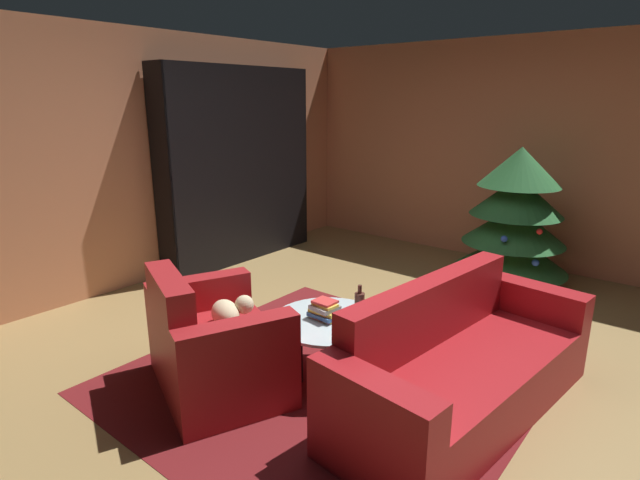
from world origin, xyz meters
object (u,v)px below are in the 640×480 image
object	(u,v)px
couch_red	(460,369)
coffee_table	(329,324)
armchair_red	(214,346)
bottle_on_table	(359,304)
bookshelf_unit	(246,168)
book_stack_on_table	(325,310)
decorated_tree	(515,218)

from	to	relation	value
couch_red	coffee_table	world-z (taller)	couch_red
couch_red	coffee_table	size ratio (longest dim) A/B	2.60
armchair_red	coffee_table	size ratio (longest dim) A/B	1.55
armchair_red	bottle_on_table	xyz separation A→B (m)	(0.64, 0.78, 0.22)
bookshelf_unit	book_stack_on_table	xyz separation A→B (m)	(2.50, -1.61, -0.61)
bookshelf_unit	coffee_table	xyz separation A→B (m)	(2.53, -1.60, -0.70)
coffee_table	book_stack_on_table	xyz separation A→B (m)	(-0.03, -0.01, 0.10)
armchair_red	coffee_table	distance (m)	0.80
book_stack_on_table	bottle_on_table	world-z (taller)	bottle_on_table
coffee_table	bookshelf_unit	bearing A→B (deg)	147.66
decorated_tree	couch_red	bearing A→B (deg)	-77.83
couch_red	bottle_on_table	distance (m)	0.79
book_stack_on_table	decorated_tree	xyz separation A→B (m)	(0.39, 2.64, 0.23)
book_stack_on_table	bottle_on_table	xyz separation A→B (m)	(0.16, 0.18, 0.03)
armchair_red	book_stack_on_table	world-z (taller)	armchair_red
couch_red	book_stack_on_table	bearing A→B (deg)	-166.48
coffee_table	bottle_on_table	distance (m)	0.25
bottle_on_table	book_stack_on_table	bearing A→B (deg)	-131.81
coffee_table	book_stack_on_table	bearing A→B (deg)	-160.13
bookshelf_unit	armchair_red	bearing A→B (deg)	-47.54
couch_red	bottle_on_table	size ratio (longest dim) A/B	8.92
couch_red	book_stack_on_table	world-z (taller)	couch_red
bottle_on_table	coffee_table	bearing A→B (deg)	-128.00
bookshelf_unit	couch_red	size ratio (longest dim) A/B	1.10
bookshelf_unit	decorated_tree	distance (m)	3.09
armchair_red	bottle_on_table	world-z (taller)	armchair_red
book_stack_on_table	decorated_tree	bearing A→B (deg)	81.57
coffee_table	decorated_tree	xyz separation A→B (m)	(0.36, 2.63, 0.33)
couch_red	bookshelf_unit	bearing A→B (deg)	157.80
bookshelf_unit	decorated_tree	size ratio (longest dim) A/B	1.56
bookshelf_unit	bottle_on_table	xyz separation A→B (m)	(2.67, -1.43, -0.58)
coffee_table	book_stack_on_table	size ratio (longest dim) A/B	3.81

